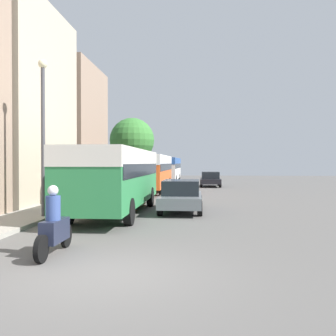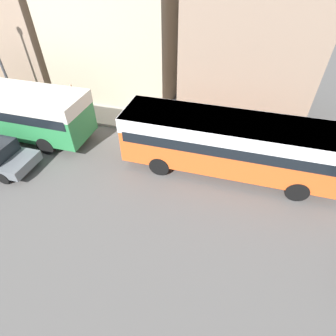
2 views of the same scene
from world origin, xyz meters
TOP-DOWN VIEW (x-y plane):
  - building_midblock at (-8.89, 12.71)m, footprint 5.37×8.04m
  - building_far_terrace at (-9.17, 21.45)m, footprint 5.95×7.61m
  - bus_lead at (-1.80, 8.90)m, footprint 2.57×9.67m
  - bus_following at (-1.84, 21.36)m, footprint 2.54×10.20m
  - pedestrian_near_curb at (-5.27, 10.86)m, footprint 0.33×0.33m

SIDE VIEW (x-z plane):
  - pedestrian_near_curb at x=-5.27m, z-range 0.18..1.92m
  - bus_following at x=-1.84m, z-range 0.44..3.29m
  - bus_lead at x=-1.80m, z-range 0.44..3.30m
  - building_far_terrace at x=-9.17m, z-range 0.00..9.89m
  - building_midblock at x=-8.89m, z-range 0.00..10.98m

